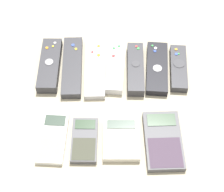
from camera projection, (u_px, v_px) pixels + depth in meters
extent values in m
plane|color=#B2A88E|center=(112.00, 107.00, 0.99)|extent=(3.00, 3.00, 0.00)
cube|color=#333338|center=(50.00, 65.00, 1.05)|extent=(0.06, 0.18, 0.03)
cylinder|color=#99999E|center=(49.00, 62.00, 1.04)|extent=(0.02, 0.02, 0.00)
cylinder|color=silver|center=(55.00, 43.00, 1.08)|extent=(0.01, 0.01, 0.00)
cylinder|color=yellow|center=(53.00, 46.00, 1.07)|extent=(0.01, 0.01, 0.00)
cylinder|color=orange|center=(47.00, 48.00, 1.07)|extent=(0.01, 0.01, 0.00)
cube|color=#333338|center=(72.00, 67.00, 1.05)|extent=(0.07, 0.21, 0.02)
cylinder|color=yellow|center=(76.00, 49.00, 1.08)|extent=(0.01, 0.01, 0.00)
cylinder|color=blue|center=(73.00, 45.00, 1.09)|extent=(0.01, 0.01, 0.00)
cube|color=#B7B7BC|center=(95.00, 68.00, 1.05)|extent=(0.07, 0.21, 0.02)
cylinder|color=silver|center=(95.00, 64.00, 1.05)|extent=(0.03, 0.03, 0.00)
cylinder|color=orange|center=(99.00, 55.00, 1.07)|extent=(0.01, 0.01, 0.00)
cylinder|color=red|center=(92.00, 52.00, 1.08)|extent=(0.01, 0.01, 0.00)
cylinder|color=silver|center=(96.00, 48.00, 1.09)|extent=(0.01, 0.01, 0.00)
cylinder|color=orange|center=(99.00, 46.00, 1.09)|extent=(0.01, 0.01, 0.00)
cube|color=silver|center=(116.00, 68.00, 1.05)|extent=(0.05, 0.17, 0.02)
cylinder|color=silver|center=(116.00, 66.00, 1.04)|extent=(0.02, 0.02, 0.00)
cylinder|color=green|center=(113.00, 48.00, 1.08)|extent=(0.01, 0.01, 0.00)
cylinder|color=green|center=(119.00, 46.00, 1.08)|extent=(0.01, 0.01, 0.00)
cylinder|color=red|center=(112.00, 56.00, 1.06)|extent=(0.01, 0.01, 0.00)
cube|color=#333338|center=(136.00, 69.00, 1.05)|extent=(0.05, 0.17, 0.03)
cylinder|color=#38383D|center=(136.00, 64.00, 1.04)|extent=(0.02, 0.02, 0.00)
cylinder|color=red|center=(136.00, 46.00, 1.07)|extent=(0.01, 0.01, 0.00)
cylinder|color=green|center=(138.00, 49.00, 1.07)|extent=(0.01, 0.01, 0.00)
cube|color=black|center=(157.00, 68.00, 1.05)|extent=(0.07, 0.18, 0.02)
cylinder|color=#99999E|center=(157.00, 68.00, 1.04)|extent=(0.02, 0.02, 0.00)
cylinder|color=blue|center=(155.00, 51.00, 1.07)|extent=(0.01, 0.01, 0.00)
cylinder|color=green|center=(152.00, 46.00, 1.08)|extent=(0.01, 0.01, 0.00)
cylinder|color=silver|center=(156.00, 48.00, 1.08)|extent=(0.01, 0.01, 0.00)
cube|color=#333338|center=(178.00, 68.00, 1.05)|extent=(0.05, 0.16, 0.02)
cylinder|color=#38383D|center=(179.00, 63.00, 1.05)|extent=(0.03, 0.03, 0.00)
cylinder|color=green|center=(179.00, 54.00, 1.07)|extent=(0.01, 0.01, 0.00)
cylinder|color=blue|center=(176.00, 54.00, 1.07)|extent=(0.01, 0.01, 0.00)
cylinder|color=orange|center=(176.00, 49.00, 1.08)|extent=(0.01, 0.01, 0.00)
cube|color=silver|center=(53.00, 138.00, 0.93)|extent=(0.07, 0.14, 0.01)
cube|color=#38473D|center=(55.00, 120.00, 0.95)|extent=(0.05, 0.03, 0.00)
cube|color=tan|center=(51.00, 148.00, 0.90)|extent=(0.06, 0.07, 0.00)
cube|color=#4C4C51|center=(85.00, 140.00, 0.92)|extent=(0.07, 0.12, 0.02)
cube|color=#2D422D|center=(85.00, 124.00, 0.94)|extent=(0.05, 0.03, 0.00)
cube|color=#383A2D|center=(84.00, 149.00, 0.90)|extent=(0.06, 0.06, 0.00)
cube|color=beige|center=(121.00, 140.00, 0.92)|extent=(0.09, 0.12, 0.02)
cube|color=#38473D|center=(121.00, 124.00, 0.94)|extent=(0.07, 0.03, 0.00)
cube|color=gray|center=(121.00, 147.00, 0.90)|extent=(0.08, 0.06, 0.00)
cube|color=#4C4C51|center=(163.00, 141.00, 0.92)|extent=(0.10, 0.17, 0.02)
cube|color=#2D422D|center=(161.00, 120.00, 0.95)|extent=(0.07, 0.04, 0.00)
cube|color=#3C2D3F|center=(165.00, 152.00, 0.89)|extent=(0.08, 0.08, 0.00)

